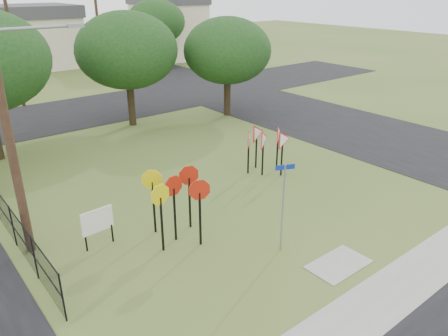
# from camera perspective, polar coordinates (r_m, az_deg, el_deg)

# --- Properties ---
(ground) EXTENTS (140.00, 140.00, 0.00)m
(ground) POSITION_cam_1_polar(r_m,az_deg,el_deg) (15.77, 7.78, -8.43)
(ground) COLOR #405620
(sidewalk) EXTENTS (30.00, 1.60, 0.02)m
(sidewalk) POSITION_cam_1_polar(r_m,az_deg,el_deg) (13.78, 20.86, -15.05)
(sidewalk) COLOR gray
(sidewalk) RESTS_ON ground
(planting_strip) EXTENTS (30.00, 0.80, 0.02)m
(planting_strip) POSITION_cam_1_polar(r_m,az_deg,el_deg) (13.41, 25.38, -17.11)
(planting_strip) COLOR #405620
(planting_strip) RESTS_ON ground
(street_right) EXTENTS (8.00, 50.00, 0.02)m
(street_right) POSITION_cam_1_polar(r_m,az_deg,el_deg) (30.23, 10.00, 6.95)
(street_right) COLOR black
(street_right) RESTS_ON ground
(street_far) EXTENTS (60.00, 8.00, 0.02)m
(street_far) POSITION_cam_1_polar(r_m,az_deg,el_deg) (31.81, -19.24, 6.81)
(street_far) COLOR black
(street_far) RESTS_ON ground
(curb_pad) EXTENTS (2.00, 1.20, 0.02)m
(curb_pad) POSITION_cam_1_polar(r_m,az_deg,el_deg) (14.52, 14.74, -12.05)
(curb_pad) COLOR gray
(curb_pad) RESTS_ON ground
(street_name_sign) EXTENTS (0.58, 0.28, 3.06)m
(street_name_sign) POSITION_cam_1_polar(r_m,az_deg,el_deg) (14.00, 7.72, -4.51)
(street_name_sign) COLOR gray
(street_name_sign) RESTS_ON ground
(stop_sign_cluster) EXTENTS (2.29, 2.06, 2.42)m
(stop_sign_cluster) POSITION_cam_1_polar(r_m,az_deg,el_deg) (14.57, -6.41, -3.08)
(stop_sign_cluster) COLOR black
(stop_sign_cluster) RESTS_ON ground
(yield_sign_cluster) EXTENTS (2.26, 1.56, 2.22)m
(yield_sign_cluster) POSITION_cam_1_polar(r_m,az_deg,el_deg) (20.01, 5.50, 3.83)
(yield_sign_cluster) COLOR black
(yield_sign_cluster) RESTS_ON ground
(info_board) EXTENTS (1.11, 0.10, 1.39)m
(info_board) POSITION_cam_1_polar(r_m,az_deg,el_deg) (15.05, -16.20, -6.78)
(info_board) COLOR black
(info_board) RESTS_ON ground
(utility_pole_main) EXTENTS (3.55, 0.33, 10.00)m
(utility_pole_main) POSITION_cam_1_polar(r_m,az_deg,el_deg) (14.16, -26.94, 8.48)
(utility_pole_main) COLOR #3F2B1D
(utility_pole_main) RESTS_ON ground
(far_pole_a) EXTENTS (1.40, 0.24, 9.00)m
(far_pole_a) POSITION_cam_1_polar(r_m,az_deg,el_deg) (34.22, -25.94, 14.78)
(far_pole_a) COLOR #3F2B1D
(far_pole_a) RESTS_ON ground
(far_pole_b) EXTENTS (1.40, 0.24, 8.50)m
(far_pole_b) POSITION_cam_1_polar(r_m,az_deg,el_deg) (40.56, -16.04, 16.71)
(far_pole_b) COLOR #3F2B1D
(far_pole_b) RESTS_ON ground
(fence_run) EXTENTS (0.05, 11.55, 1.50)m
(fence_run) POSITION_cam_1_polar(r_m,az_deg,el_deg) (17.18, -26.86, -5.16)
(fence_run) COLOR black
(fence_run) RESTS_ON ground
(house_mid) EXTENTS (8.40, 8.40, 6.20)m
(house_mid) POSITION_cam_1_polar(r_m,az_deg,el_deg) (51.28, -23.63, 15.51)
(house_mid) COLOR beige
(house_mid) RESTS_ON ground
(house_right) EXTENTS (8.30, 8.30, 7.20)m
(house_right) POSITION_cam_1_polar(r_m,az_deg,el_deg) (53.26, -7.24, 17.91)
(house_right) COLOR beige
(house_right) RESTS_ON ground
(tree_near_mid) EXTENTS (6.00, 6.00, 6.80)m
(tree_near_mid) POSITION_cam_1_polar(r_m,az_deg,el_deg) (27.14, -12.58, 14.76)
(tree_near_mid) COLOR #2E2414
(tree_near_mid) RESTS_ON ground
(tree_near_right) EXTENTS (5.60, 5.60, 6.33)m
(tree_near_right) POSITION_cam_1_polar(r_m,az_deg,el_deg) (28.75, 0.44, 15.08)
(tree_near_right) COLOR #2E2414
(tree_near_right) RESTS_ON ground
(tree_far_right) EXTENTS (6.00, 6.00, 6.80)m
(tree_far_right) POSITION_cam_1_polar(r_m,az_deg,el_deg) (47.71, -8.89, 18.33)
(tree_far_right) COLOR #2E2414
(tree_far_right) RESTS_ON ground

